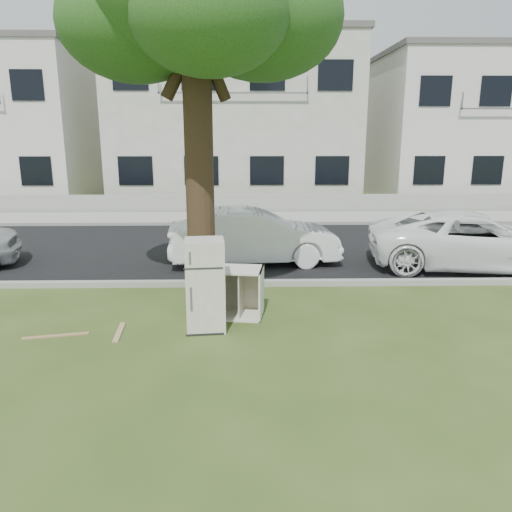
{
  "coord_description": "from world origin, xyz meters",
  "views": [
    {
      "loc": [
        0.46,
        -7.7,
        3.2
      ],
      "look_at": [
        0.64,
        0.6,
        1.12
      ],
      "focal_mm": 35.0,
      "sensor_mm": 36.0,
      "label": 1
    }
  ],
  "objects_px": {
    "fridge": "(205,285)",
    "cabinet": "(231,292)",
    "car_center": "(254,237)",
    "car_right": "(474,240)"
  },
  "relations": [
    {
      "from": "fridge",
      "to": "car_right",
      "type": "bearing_deg",
      "value": 25.84
    },
    {
      "from": "car_right",
      "to": "fridge",
      "type": "bearing_deg",
      "value": 129.62
    },
    {
      "from": "car_center",
      "to": "car_right",
      "type": "bearing_deg",
      "value": -100.87
    },
    {
      "from": "car_center",
      "to": "car_right",
      "type": "distance_m",
      "value": 5.25
    },
    {
      "from": "car_center",
      "to": "car_right",
      "type": "xyz_separation_m",
      "value": [
        5.23,
        -0.51,
        -0.01
      ]
    },
    {
      "from": "fridge",
      "to": "car_right",
      "type": "height_order",
      "value": "fridge"
    },
    {
      "from": "fridge",
      "to": "cabinet",
      "type": "bearing_deg",
      "value": 52.39
    },
    {
      "from": "fridge",
      "to": "car_center",
      "type": "xyz_separation_m",
      "value": [
        0.87,
        4.21,
        -0.08
      ]
    },
    {
      "from": "car_center",
      "to": "cabinet",
      "type": "bearing_deg",
      "value": 167.22
    },
    {
      "from": "fridge",
      "to": "cabinet",
      "type": "height_order",
      "value": "fridge"
    }
  ]
}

